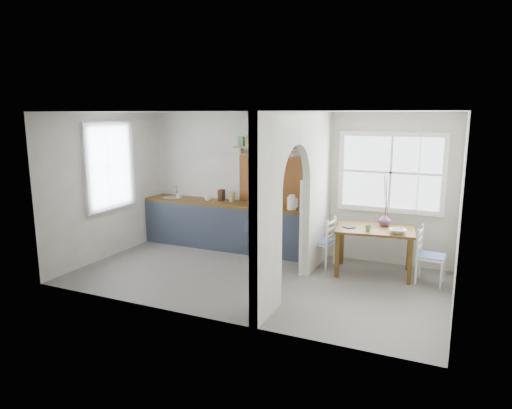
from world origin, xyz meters
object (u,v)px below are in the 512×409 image
at_px(dining_table, 374,251).
at_px(kettle, 292,202).
at_px(chair_left, 321,241).
at_px(chair_right, 431,256).
at_px(vase, 385,220).

height_order(dining_table, kettle, kettle).
bearing_deg(chair_left, kettle, -97.60).
height_order(chair_left, chair_right, chair_right).
distance_m(dining_table, chair_left, 0.91).
distance_m(kettle, vase, 1.63).
relative_size(dining_table, chair_left, 1.43).
relative_size(chair_right, vase, 4.14).
bearing_deg(dining_table, kettle, 164.13).
xyz_separation_m(chair_right, vase, (-0.76, 0.30, 0.43)).
bearing_deg(chair_left, vase, 107.11).
bearing_deg(kettle, chair_right, -16.31).
xyz_separation_m(dining_table, vase, (0.11, 0.22, 0.49)).
relative_size(chair_left, kettle, 3.21).
bearing_deg(vase, kettle, 179.91).
bearing_deg(vase, dining_table, -116.44).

